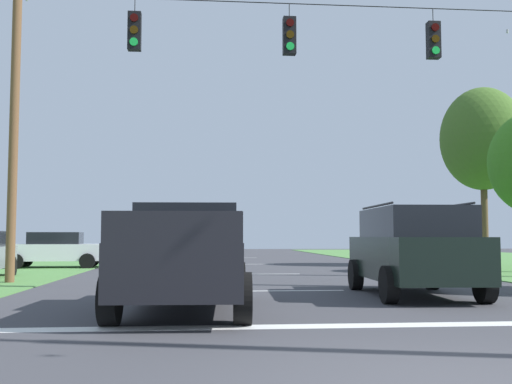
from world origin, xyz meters
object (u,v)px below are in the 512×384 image
distant_car_crossing_white (56,249)px  tree_roadside_right (483,139)px  pickup_truck (186,257)px  utility_pole_near_left (14,120)px  suv_black (413,249)px  overhead_signal_span (285,123)px

distant_car_crossing_white → tree_roadside_right: tree_roadside_right is taller
pickup_truck → utility_pole_near_left: utility_pole_near_left is taller
pickup_truck → tree_roadside_right: bearing=49.9°
utility_pole_near_left → tree_roadside_right: utility_pole_near_left is taller
suv_black → distant_car_crossing_white: suv_black is taller
utility_pole_near_left → tree_roadside_right: (18.48, 8.84, 1.11)m
distant_car_crossing_white → utility_pole_near_left: 9.45m
overhead_signal_span → utility_pole_near_left: bearing=155.8°
distant_car_crossing_white → tree_roadside_right: 19.81m
suv_black → distant_car_crossing_white: bearing=129.5°
overhead_signal_span → tree_roadside_right: (10.97, 12.21, 1.68)m
pickup_truck → tree_roadside_right: 21.20m
overhead_signal_span → suv_black: size_ratio=3.15×
suv_black → utility_pole_near_left: bearing=155.3°
pickup_truck → distant_car_crossing_white: 16.57m
suv_black → tree_roadside_right: 16.56m
pickup_truck → distant_car_crossing_white: bearing=110.7°
distant_car_crossing_white → utility_pole_near_left: bearing=-85.5°
utility_pole_near_left → overhead_signal_span: bearing=-24.2°
tree_roadside_right → overhead_signal_span: bearing=-131.9°
suv_black → tree_roadside_right: tree_roadside_right is taller
overhead_signal_span → suv_black: overhead_signal_span is taller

